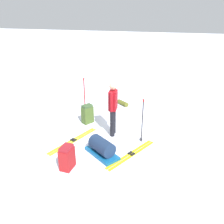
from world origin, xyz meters
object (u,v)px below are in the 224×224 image
object	(u,v)px
ski_pair_far	(73,140)
thermos_bottle	(43,149)
ski_pair_near	(131,154)
ski_poles_planted_far	(142,119)
backpack_bright	(67,158)
sleeping_mat_rolled	(123,103)
gear_sled	(102,148)
ski_poles_planted_near	(84,94)
skier_standing	(113,106)
backpack_large_dark	(87,114)

from	to	relation	value
ski_pair_far	thermos_bottle	size ratio (longest dim) A/B	7.06
ski_pair_near	ski_pair_far	xyz separation A→B (m)	(0.18, 1.83, -0.00)
ski_pair_far	ski_poles_planted_far	size ratio (longest dim) A/B	1.38
backpack_bright	sleeping_mat_rolled	world-z (taller)	backpack_bright
ski_poles_planted_far	gear_sled	world-z (taller)	ski_poles_planted_far
ski_pair_far	gear_sled	world-z (taller)	gear_sled
ski_pair_far	sleeping_mat_rolled	size ratio (longest dim) A/B	3.34
ski_pair_near	ski_poles_planted_near	bearing A→B (deg)	45.76
skier_standing	ski_pair_far	distance (m)	1.58
backpack_bright	skier_standing	bearing A→B (deg)	-15.72
backpack_large_dark	ski_poles_planted_near	world-z (taller)	ski_poles_planted_near
ski_pair_near	thermos_bottle	world-z (taller)	thermos_bottle
backpack_bright	gear_sled	xyz separation A→B (m)	(0.79, -0.62, -0.08)
ski_pair_near	ski_poles_planted_near	distance (m)	3.40
backpack_large_dark	ski_poles_planted_near	size ratio (longest dim) A/B	0.50
ski_poles_planted_near	backpack_large_dark	bearing A→B (deg)	-151.13
skier_standing	thermos_bottle	size ratio (longest dim) A/B	6.54
ski_pair_far	ski_pair_near	bearing A→B (deg)	-95.68
ski_pair_far	ski_poles_planted_near	xyz separation A→B (m)	(2.13, 0.54, 0.73)
backpack_bright	thermos_bottle	bearing A→B (deg)	67.98
ski_pair_far	backpack_bright	distance (m)	1.34
gear_sled	sleeping_mat_rolled	xyz separation A→B (m)	(3.68, 0.41, -0.13)
ski_poles_planted_far	backpack_large_dark	bearing A→B (deg)	71.97
skier_standing	thermos_bottle	world-z (taller)	skier_standing
backpack_large_dark	ski_pair_far	bearing A→B (deg)	-176.59
ski_pair_far	backpack_bright	size ratio (longest dim) A/B	2.93
skier_standing	backpack_large_dark	size ratio (longest dim) A/B	2.55
skier_standing	ski_pair_far	world-z (taller)	skier_standing
ski_poles_planted_near	thermos_bottle	world-z (taller)	ski_poles_planted_near
thermos_bottle	ski_pair_near	bearing A→B (deg)	-74.22
thermos_bottle	backpack_large_dark	bearing A→B (deg)	-11.21
gear_sled	sleeping_mat_rolled	world-z (taller)	gear_sled
ski_pair_far	backpack_bright	world-z (taller)	backpack_bright
sleeping_mat_rolled	skier_standing	bearing A→B (deg)	-171.95
ski_poles_planted_near	ski_poles_planted_far	size ratio (longest dim) A/B	1.01
skier_standing	gear_sled	world-z (taller)	skier_standing
ski_poles_planted_near	backpack_bright	bearing A→B (deg)	-163.41
ski_pair_far	thermos_bottle	world-z (taller)	thermos_bottle
ski_pair_far	gear_sled	distance (m)	1.18
skier_standing	backpack_bright	distance (m)	2.16
skier_standing	ski_poles_planted_near	distance (m)	2.09
gear_sled	thermos_bottle	bearing A→B (deg)	104.43
skier_standing	ski_poles_planted_far	distance (m)	0.97
ski_pair_far	backpack_bright	xyz separation A→B (m)	(-1.23, -0.46, 0.29)
ski_poles_planted_near	gear_sled	xyz separation A→B (m)	(-2.57, -1.62, -0.52)
gear_sled	sleeping_mat_rolled	distance (m)	3.71
ski_pair_far	sleeping_mat_rolled	distance (m)	3.32
ski_poles_planted_near	thermos_bottle	distance (m)	3.04
thermos_bottle	ski_poles_planted_near	bearing A→B (deg)	0.89
ski_poles_planted_far	thermos_bottle	size ratio (longest dim) A/B	5.11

